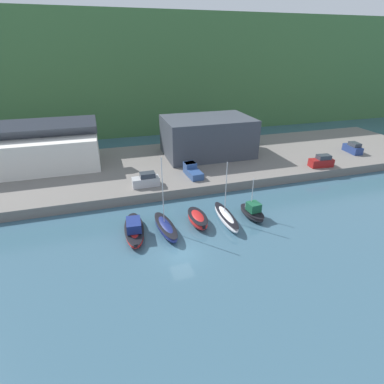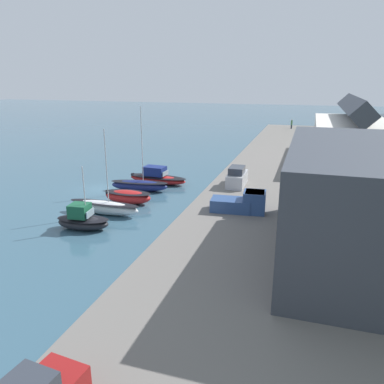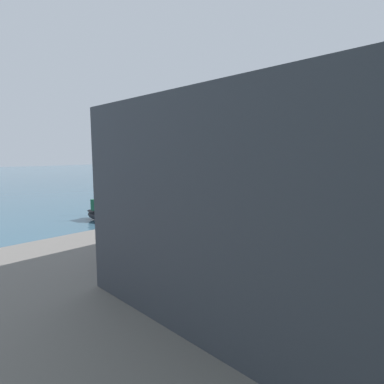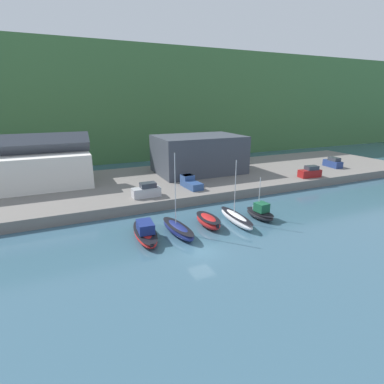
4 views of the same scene
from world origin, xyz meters
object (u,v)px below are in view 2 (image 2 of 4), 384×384
moored_boat_0 (157,177)px  moored_boat_1 (139,185)px  moored_boat_4 (83,220)px  moored_boat_2 (128,197)px  parked_car_2 (237,177)px  pickup_truck_0 (243,203)px  person_on_quay (292,124)px  moored_boat_3 (104,207)px

moored_boat_0 → moored_boat_1: 3.89m
moored_boat_1 → moored_boat_4: 12.11m
moored_boat_0 → moored_boat_2: moored_boat_0 is taller
parked_car_2 → pickup_truck_0: 8.37m
moored_boat_1 → parked_car_2: 11.61m
moored_boat_1 → person_on_quay: 54.00m
moored_boat_4 → person_on_quay: 65.69m
moored_boat_2 → parked_car_2: size_ratio=1.23×
moored_boat_4 → moored_boat_2: bearing=169.1°
moored_boat_0 → parked_car_2: (3.32, 10.80, 1.67)m
moored_boat_2 → person_on_quay: size_ratio=2.43×
moored_boat_3 → moored_boat_4: (3.92, 0.13, 0.11)m
parked_car_2 → moored_boat_3: bearing=-143.6°
person_on_quay → moored_boat_1: bearing=-15.6°
moored_boat_1 → pickup_truck_0: 15.62m
moored_boat_2 → person_on_quay: bearing=165.8°
moored_boat_1 → moored_boat_3: size_ratio=1.18×
moored_boat_4 → pickup_truck_0: bearing=102.1°
moored_boat_3 → pickup_truck_0: 13.61m
pickup_truck_0 → person_on_quay: (-59.56, 0.99, 0.28)m
moored_boat_0 → moored_boat_3: size_ratio=0.95×
moored_boat_1 → parked_car_2: bearing=85.7°
moored_boat_4 → moored_boat_1: bearing=174.3°
moored_boat_0 → moored_boat_4: (15.94, -0.48, 0.07)m
moored_boat_2 → parked_car_2: 11.93m
moored_boat_3 → person_on_quay: moored_boat_3 is taller
moored_boat_0 → person_on_quay: size_ratio=3.69×
moored_boat_1 → pickup_truck_0: (7.59, 13.56, 1.62)m
moored_boat_0 → moored_boat_1: (3.84, -0.67, -0.05)m
parked_car_2 → moored_boat_1: bearing=-178.4°
moored_boat_3 → pickup_truck_0: (-0.60, 13.50, 1.61)m
moored_boat_0 → moored_boat_2: size_ratio=1.52×
moored_boat_3 → pickup_truck_0: moored_boat_3 is taller
moored_boat_3 → moored_boat_1: bearing=-178.5°
moored_boat_0 → pickup_truck_0: pickup_truck_0 is taller
moored_boat_3 → parked_car_2: bearing=128.4°
moored_boat_2 → moored_boat_3: size_ratio=0.62×
moored_boat_0 → moored_boat_3: bearing=1.3°
moored_boat_1 → pickup_truck_0: moored_boat_1 is taller
moored_boat_3 → person_on_quay: (-60.16, 14.49, 1.89)m
moored_boat_0 → pickup_truck_0: (11.42, 12.88, 1.57)m
parked_car_2 → person_on_quay: bearing=85.6°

